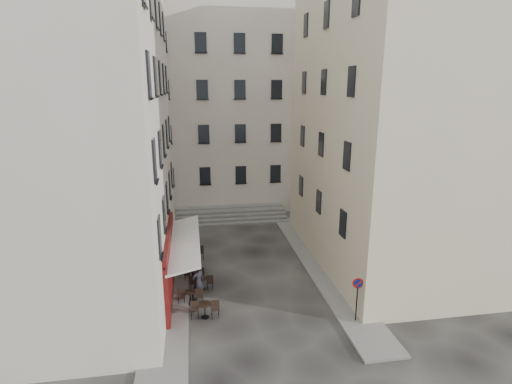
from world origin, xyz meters
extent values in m
plane|color=black|center=(0.00, 0.00, 0.00)|extent=(90.00, 90.00, 0.00)
cube|color=slate|center=(-4.50, 4.00, 0.06)|extent=(2.00, 22.00, 0.12)
cube|color=slate|center=(4.50, 3.00, 0.06)|extent=(2.00, 18.00, 0.12)
cube|color=#BCAFA0|center=(-10.50, 3.00, 10.00)|extent=(12.00, 16.00, 20.00)
cube|color=beige|center=(10.50, 3.50, 9.00)|extent=(12.00, 14.00, 18.00)
cube|color=#BCAFA0|center=(-1.00, 19.00, 9.00)|extent=(18.00, 10.00, 18.00)
cube|color=#4D0B0E|center=(-4.42, 1.00, 1.75)|extent=(0.25, 7.00, 3.50)
cube|color=black|center=(-4.38, 1.00, 1.40)|extent=(0.06, 3.85, 2.00)
cube|color=silver|center=(-3.60, 1.00, 2.95)|extent=(1.58, 7.30, 0.41)
cube|color=#595654|center=(0.00, 11.90, 0.10)|extent=(9.00, 1.80, 0.20)
cube|color=#595654|center=(0.00, 12.35, 0.30)|extent=(9.00, 1.80, 0.20)
cube|color=#595654|center=(0.00, 12.80, 0.50)|extent=(9.00, 1.80, 0.20)
cube|color=#595654|center=(0.00, 13.25, 0.70)|extent=(9.00, 1.80, 0.20)
cylinder|color=black|center=(-3.25, -1.00, 0.45)|extent=(0.10, 0.10, 0.90)
sphere|color=black|center=(-3.25, -1.00, 0.92)|extent=(0.12, 0.12, 0.12)
cylinder|color=black|center=(-3.25, 2.50, 0.45)|extent=(0.10, 0.10, 0.90)
sphere|color=black|center=(-3.25, 2.50, 0.92)|extent=(0.12, 0.12, 0.12)
cylinder|color=black|center=(-3.25, 6.00, 0.45)|extent=(0.10, 0.10, 0.90)
sphere|color=black|center=(-3.25, 6.00, 0.92)|extent=(0.12, 0.12, 0.12)
cylinder|color=black|center=(4.28, -3.16, 1.14)|extent=(0.06, 0.06, 2.28)
cylinder|color=red|center=(4.28, -3.16, 2.05)|extent=(0.52, 0.13, 0.53)
cylinder|color=navy|center=(4.28, -3.19, 2.05)|extent=(0.38, 0.11, 0.38)
cube|color=red|center=(4.28, -3.21, 2.05)|extent=(0.31, 0.08, 0.31)
cylinder|color=black|center=(-2.71, -1.68, 0.08)|extent=(0.39, 0.39, 0.02)
cylinder|color=black|center=(-2.71, -1.68, 0.43)|extent=(0.05, 0.05, 0.76)
cylinder|color=black|center=(-2.71, -1.68, 0.78)|extent=(0.65, 0.65, 0.04)
cube|color=black|center=(-2.22, -1.68, 0.49)|extent=(0.41, 0.41, 0.97)
cube|color=black|center=(-3.20, -1.58, 0.49)|extent=(0.41, 0.41, 0.97)
cylinder|color=black|center=(-3.39, -0.30, 0.07)|extent=(0.36, 0.36, 0.02)
cylinder|color=black|center=(-3.39, -0.30, 0.40)|extent=(0.05, 0.05, 0.70)
cylinder|color=black|center=(-3.39, -0.30, 0.72)|extent=(0.60, 0.60, 0.04)
cube|color=black|center=(-2.94, -0.30, 0.45)|extent=(0.38, 0.38, 0.90)
cube|color=black|center=(-3.84, -0.20, 0.45)|extent=(0.38, 0.38, 0.90)
cylinder|color=black|center=(-2.77, 1.14, 0.07)|extent=(0.35, 0.35, 0.02)
cylinder|color=black|center=(-2.77, 1.14, 0.39)|extent=(0.05, 0.05, 0.68)
cylinder|color=black|center=(-2.77, 1.14, 0.70)|extent=(0.58, 0.58, 0.04)
cube|color=black|center=(-2.34, 1.14, 0.44)|extent=(0.37, 0.37, 0.87)
cube|color=black|center=(-3.21, 1.23, 0.44)|extent=(0.37, 0.37, 0.87)
cylinder|color=black|center=(-3.16, 2.25, 0.06)|extent=(0.32, 0.32, 0.02)
cylinder|color=black|center=(-3.16, 2.25, 0.36)|extent=(0.04, 0.04, 0.63)
cylinder|color=black|center=(-3.16, 2.25, 0.65)|extent=(0.54, 0.54, 0.04)
cube|color=black|center=(-2.75, 2.25, 0.40)|extent=(0.34, 0.34, 0.81)
cube|color=black|center=(-3.56, 2.34, 0.40)|extent=(0.34, 0.34, 0.81)
cylinder|color=black|center=(-3.21, 5.13, 0.08)|extent=(0.39, 0.39, 0.02)
cylinder|color=black|center=(-3.21, 5.13, 0.43)|extent=(0.05, 0.05, 0.75)
cylinder|color=black|center=(-3.21, 5.13, 0.77)|extent=(0.65, 0.65, 0.04)
cube|color=black|center=(-2.73, 5.13, 0.48)|extent=(0.41, 0.41, 0.97)
cube|color=black|center=(-3.70, 5.24, 0.48)|extent=(0.41, 0.41, 0.97)
imported|color=black|center=(-2.97, 0.20, 0.98)|extent=(0.85, 0.81, 1.96)
camera|label=1|loc=(-3.00, -18.79, 10.84)|focal=28.00mm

